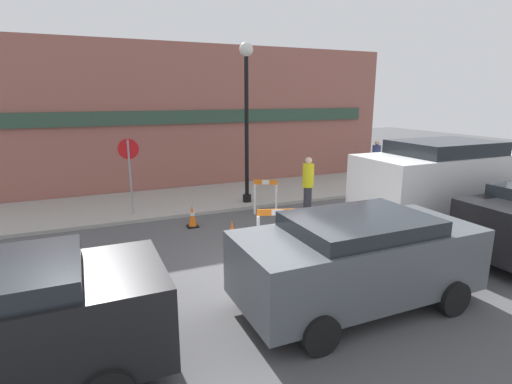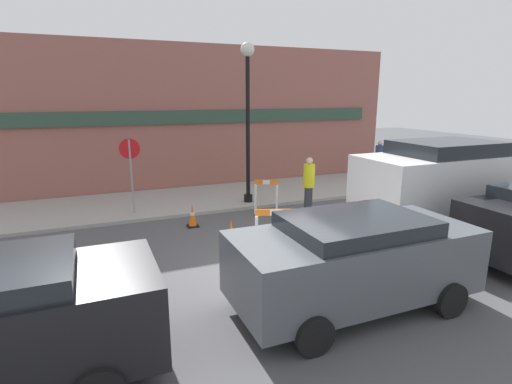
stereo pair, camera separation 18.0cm
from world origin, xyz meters
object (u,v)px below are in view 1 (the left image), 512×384
at_px(person_worker, 308,184).
at_px(parked_car_1, 358,256).
at_px(stop_sign, 129,164).
at_px(work_van, 442,180).
at_px(person_pedestrian, 376,158).
at_px(streetlamp_post, 246,102).

distance_m(person_worker, parked_car_1, 5.60).
distance_m(stop_sign, work_van, 8.94).
height_order(parked_car_1, work_van, work_van).
height_order(person_worker, parked_car_1, person_worker).
xyz_separation_m(person_worker, person_pedestrian, (5.19, 3.06, 0.03)).
relative_size(streetlamp_post, person_pedestrian, 3.09).
bearing_deg(streetlamp_post, person_worker, -53.08).
bearing_deg(streetlamp_post, parked_car_1, -96.78).
relative_size(person_worker, parked_car_1, 0.42).
height_order(person_worker, work_van, work_van).
bearing_deg(stop_sign, person_worker, 169.84).
distance_m(streetlamp_post, person_worker, 3.26).
bearing_deg(stop_sign, person_pedestrian, -163.17).
distance_m(stop_sign, person_pedestrian, 10.30).
relative_size(streetlamp_post, parked_car_1, 1.21).
xyz_separation_m(person_pedestrian, work_van, (-2.36, -5.49, 0.32)).
height_order(streetlamp_post, work_van, streetlamp_post).
xyz_separation_m(streetlamp_post, stop_sign, (-3.70, 0.10, -1.76)).
xyz_separation_m(stop_sign, parked_car_1, (2.88, -7.02, -0.70)).
relative_size(stop_sign, work_van, 0.46).
height_order(person_pedestrian, work_van, work_van).
height_order(stop_sign, work_van, work_van).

